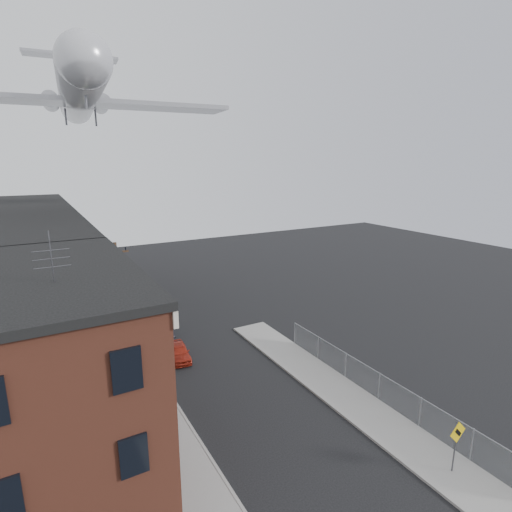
# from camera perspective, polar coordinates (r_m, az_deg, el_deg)

# --- Properties ---
(ground) EXTENTS (120.00, 120.00, 0.00)m
(ground) POSITION_cam_1_polar(r_m,az_deg,el_deg) (20.67, 13.05, -31.49)
(ground) COLOR black
(ground) RESTS_ON ground
(sidewalk_left) EXTENTS (3.00, 62.00, 0.12)m
(sidewalk_left) POSITION_cam_1_polar(r_m,az_deg,el_deg) (37.60, -20.04, -10.01)
(sidewalk_left) COLOR gray
(sidewalk_left) RESTS_ON ground
(sidewalk_right) EXTENTS (3.00, 26.00, 0.12)m
(sidewalk_right) POSITION_cam_1_polar(r_m,az_deg,el_deg) (27.05, 13.09, -19.21)
(sidewalk_right) COLOR gray
(sidewalk_right) RESTS_ON ground
(curb_left) EXTENTS (0.15, 62.00, 0.14)m
(curb_left) POSITION_cam_1_polar(r_m,az_deg,el_deg) (37.82, -17.86, -9.68)
(curb_left) COLOR gray
(curb_left) RESTS_ON ground
(curb_right) EXTENTS (0.15, 26.00, 0.14)m
(curb_right) POSITION_cam_1_polar(r_m,az_deg,el_deg) (26.21, 10.60, -20.21)
(curb_right) COLOR gray
(curb_right) RESTS_ON ground
(corner_building) EXTENTS (10.31, 12.30, 12.15)m
(corner_building) POSITION_cam_1_polar(r_m,az_deg,el_deg) (19.76, -31.60, -16.90)
(corner_building) COLOR black
(corner_building) RESTS_ON ground
(row_house_a) EXTENTS (11.98, 7.00, 10.30)m
(row_house_a) POSITION_cam_1_polar(r_m,az_deg,el_deg) (28.48, -31.12, -7.79)
(row_house_a) COLOR slate
(row_house_a) RESTS_ON ground
(row_house_b) EXTENTS (11.98, 7.00, 10.30)m
(row_house_b) POSITION_cam_1_polar(r_m,az_deg,el_deg) (35.16, -30.98, -3.99)
(row_house_b) COLOR slate
(row_house_b) RESTS_ON ground
(row_house_c) EXTENTS (11.98, 7.00, 10.30)m
(row_house_c) POSITION_cam_1_polar(r_m,az_deg,el_deg) (41.94, -30.89, -1.42)
(row_house_c) COLOR slate
(row_house_c) RESTS_ON ground
(row_house_d) EXTENTS (11.98, 7.00, 10.30)m
(row_house_d) POSITION_cam_1_polar(r_m,az_deg,el_deg) (48.79, -30.82, 0.44)
(row_house_d) COLOR slate
(row_house_d) RESTS_ON ground
(row_house_e) EXTENTS (11.98, 7.00, 10.30)m
(row_house_e) POSITION_cam_1_polar(r_m,az_deg,el_deg) (55.67, -30.76, 1.84)
(row_house_e) COLOR slate
(row_house_e) RESTS_ON ground
(chainlink_fence) EXTENTS (0.06, 18.06, 1.90)m
(chainlink_fence) POSITION_cam_1_polar(r_m,az_deg,el_deg) (26.91, 17.17, -17.34)
(chainlink_fence) COLOR gray
(chainlink_fence) RESTS_ON ground
(warning_sign) EXTENTS (1.10, 0.11, 2.80)m
(warning_sign) POSITION_cam_1_polar(r_m,az_deg,el_deg) (22.47, 26.73, -22.31)
(warning_sign) COLOR #515156
(warning_sign) RESTS_ON ground
(utility_pole) EXTENTS (1.80, 0.26, 9.00)m
(utility_pole) POSITION_cam_1_polar(r_m,az_deg,el_deg) (30.41, -18.92, -6.17)
(utility_pole) COLOR black
(utility_pole) RESTS_ON ground
(street_tree) EXTENTS (3.22, 3.20, 5.20)m
(street_tree) POSITION_cam_1_polar(r_m,az_deg,el_deg) (40.18, -21.10, -3.45)
(street_tree) COLOR black
(street_tree) RESTS_ON ground
(car_near) EXTENTS (1.83, 3.59, 1.17)m
(car_near) POSITION_cam_1_polar(r_m,az_deg,el_deg) (31.24, -10.92, -13.28)
(car_near) COLOR #A02414
(car_near) RESTS_ON ground
(car_mid) EXTENTS (1.66, 4.18, 1.35)m
(car_mid) POSITION_cam_1_polar(r_m,az_deg,el_deg) (35.11, -13.37, -10.13)
(car_mid) COLOR black
(car_mid) RESTS_ON ground
(car_far) EXTENTS (1.81, 4.24, 1.22)m
(car_far) POSITION_cam_1_polar(r_m,az_deg,el_deg) (50.74, -20.76, -3.35)
(car_far) COLOR slate
(car_far) RESTS_ON ground
(airplane) EXTENTS (24.86, 28.38, 8.19)m
(airplane) POSITION_cam_1_polar(r_m,az_deg,el_deg) (40.48, -24.00, 20.53)
(airplane) COLOR #BCBCC0
(airplane) RESTS_ON ground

